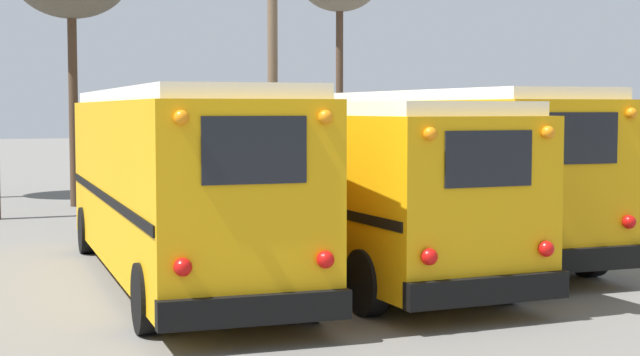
% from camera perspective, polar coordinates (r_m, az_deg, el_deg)
% --- Properties ---
extents(ground_plane, '(160.00, 160.00, 0.00)m').
position_cam_1_polar(ground_plane, '(18.60, -0.57, -4.89)').
color(ground_plane, '#66635E').
extents(school_bus_0, '(2.98, 10.33, 3.21)m').
position_cam_1_polar(school_bus_0, '(16.52, -8.42, -0.01)').
color(school_bus_0, '#E5A00C').
rests_on(school_bus_0, ground).
extents(school_bus_1, '(2.64, 10.63, 3.00)m').
position_cam_1_polar(school_bus_1, '(17.61, 0.49, -0.05)').
color(school_bus_1, '#E5A00C').
rests_on(school_bus_1, ground).
extents(school_bus_2, '(2.81, 10.35, 3.24)m').
position_cam_1_polar(school_bus_2, '(20.03, 6.57, 0.81)').
color(school_bus_2, '#E5A00C').
rests_on(school_bus_2, ground).
extents(utility_pole, '(1.80, 0.29, 8.68)m').
position_cam_1_polar(utility_pole, '(27.76, -2.78, 7.37)').
color(utility_pole, brown).
rests_on(utility_pole, ground).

